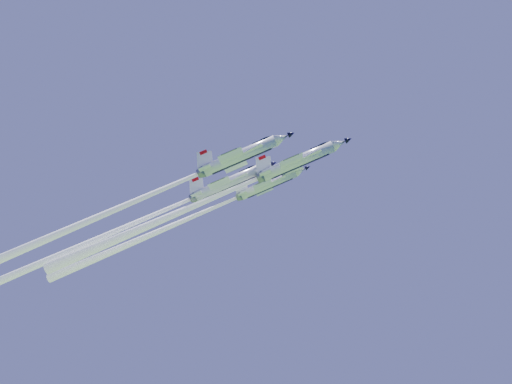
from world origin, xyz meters
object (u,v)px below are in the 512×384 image
at_px(jet_lead, 207,200).
at_px(jet_slot, 103,236).
at_px(jet_right, 108,212).
at_px(jet_left, 186,220).

distance_m(jet_lead, jet_slot, 19.30).
xyz_separation_m(jet_lead, jet_slot, (-17.71, -5.12, -5.72)).
bearing_deg(jet_right, jet_left, 147.32).
xyz_separation_m(jet_left, jet_right, (-3.67, -16.81, -2.04)).
height_order(jet_left, jet_right, jet_right).
bearing_deg(jet_left, jet_slot, -73.59).
bearing_deg(jet_right, jet_lead, 122.99).
bearing_deg(jet_slot, jet_left, 106.41).
bearing_deg(jet_lead, jet_left, -138.81).
distance_m(jet_lead, jet_right, 17.19).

